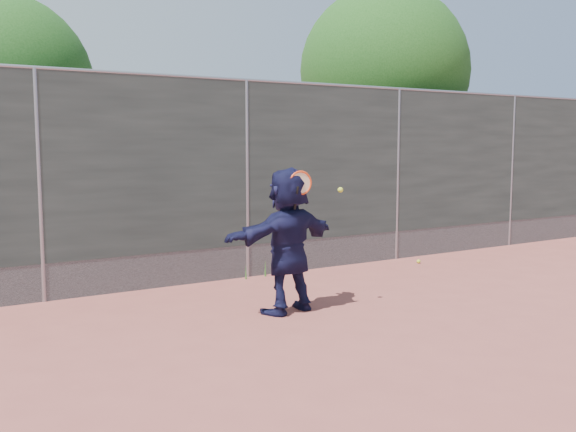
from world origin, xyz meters
TOP-DOWN VIEW (x-y plane):
  - ground at (0.00, 0.00)m, footprint 80.00×80.00m
  - player at (-0.54, 1.41)m, footprint 1.71×0.82m
  - ball_ground at (3.04, 2.95)m, footprint 0.07×0.07m
  - fence at (-0.00, 3.50)m, footprint 20.00×0.06m
  - swing_action at (-0.43, 1.21)m, footprint 0.78×0.13m
  - tree_right at (4.68, 5.75)m, footprint 3.78×3.60m
  - tree_left at (-2.85, 6.55)m, footprint 3.15×3.00m
  - weed_clump at (0.29, 3.38)m, footprint 0.68×0.07m

SIDE VIEW (x-z plane):
  - ground at x=0.00m, z-range 0.00..0.00m
  - ball_ground at x=3.04m, z-range 0.00..0.07m
  - weed_clump at x=0.29m, z-range -0.02..0.28m
  - player at x=-0.54m, z-range 0.00..1.77m
  - swing_action at x=-0.43m, z-range 1.30..1.82m
  - fence at x=0.00m, z-range 0.07..3.09m
  - tree_left at x=-2.85m, z-range 0.68..5.20m
  - tree_right at x=4.68m, z-range 0.80..6.19m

